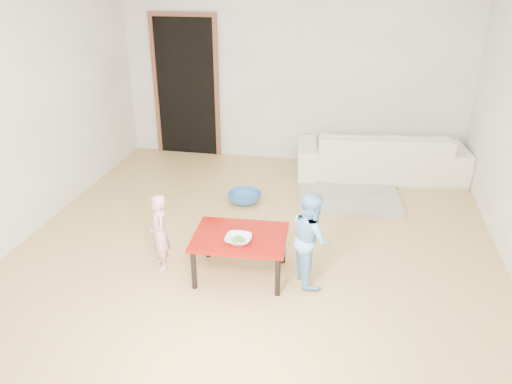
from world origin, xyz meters
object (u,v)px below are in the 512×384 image
(sofa, at_px, (380,154))
(bowl, at_px, (238,239))
(child_blue, at_px, (311,238))
(child_pink, at_px, (159,233))
(red_table, at_px, (240,255))
(basin, at_px, (244,198))

(sofa, relative_size, bowl, 9.49)
(sofa, distance_m, child_blue, 2.81)
(child_pink, distance_m, child_blue, 1.45)
(child_blue, bearing_deg, bowl, 82.12)
(red_table, distance_m, bowl, 0.28)
(red_table, relative_size, child_blue, 0.96)
(child_blue, relative_size, basin, 2.13)
(red_table, xyz_separation_m, bowl, (0.01, -0.13, 0.25))
(basin, bearing_deg, child_pink, -107.01)
(basin, bearing_deg, sofa, 35.69)
(sofa, bearing_deg, basin, 28.09)
(bowl, distance_m, child_pink, 0.82)
(bowl, height_order, child_blue, child_blue)
(sofa, height_order, child_blue, child_blue)
(red_table, xyz_separation_m, basin, (-0.31, 1.57, -0.15))
(sofa, xyz_separation_m, basin, (-1.67, -1.20, -0.27))
(sofa, bearing_deg, red_table, 56.24)
(bowl, bearing_deg, child_blue, 14.85)
(sofa, bearing_deg, child_pink, 44.69)
(bowl, relative_size, child_blue, 0.27)
(red_table, bearing_deg, child_pink, -178.61)
(bowl, distance_m, basin, 1.77)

